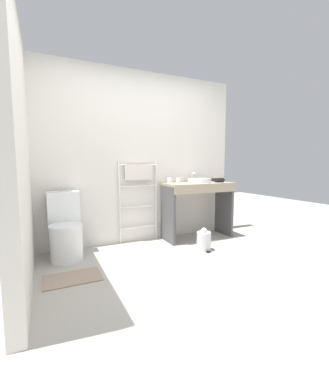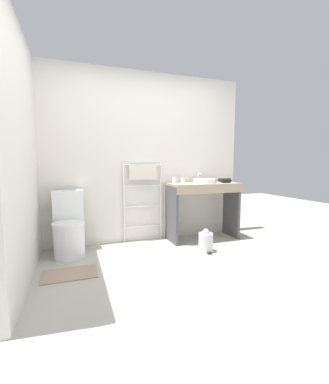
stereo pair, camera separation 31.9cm
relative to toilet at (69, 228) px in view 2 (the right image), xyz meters
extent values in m
plane|color=#A8A399|center=(1.09, -1.21, -0.35)|extent=(12.00, 12.00, 0.00)
cube|color=silver|center=(1.09, 0.38, 0.90)|extent=(3.13, 0.12, 2.50)
cube|color=silver|center=(-0.42, -0.44, 0.90)|extent=(0.12, 2.26, 2.50)
cylinder|color=white|center=(0.00, -0.08, -0.14)|extent=(0.37, 0.37, 0.42)
cylinder|color=white|center=(0.00, -0.08, 0.08)|extent=(0.39, 0.39, 0.02)
cube|color=white|center=(0.00, 0.18, 0.27)|extent=(0.39, 0.18, 0.40)
cylinder|color=silver|center=(0.00, 0.18, 0.48)|extent=(0.05, 0.05, 0.01)
cylinder|color=white|center=(0.77, 0.29, 0.25)|extent=(0.02, 0.02, 1.20)
cylinder|color=white|center=(1.34, 0.29, 0.25)|extent=(0.02, 0.02, 1.20)
cylinder|color=white|center=(1.05, 0.29, -0.13)|extent=(0.57, 0.02, 0.02)
cylinder|color=white|center=(1.05, 0.29, 0.18)|extent=(0.57, 0.02, 0.02)
cylinder|color=white|center=(1.05, 0.29, 0.49)|extent=(0.57, 0.02, 0.02)
cylinder|color=white|center=(1.05, 0.29, 0.80)|extent=(0.57, 0.02, 0.02)
cube|color=silver|center=(1.05, 0.26, 0.70)|extent=(0.41, 0.04, 0.23)
cube|color=gray|center=(1.94, 0.06, 0.51)|extent=(1.07, 0.51, 0.03)
cube|color=gray|center=(1.94, -0.18, 0.44)|extent=(1.07, 0.02, 0.10)
cube|color=#4C4C4F|center=(1.43, 0.06, 0.07)|extent=(0.04, 0.43, 0.84)
cube|color=#4C4C4F|center=(2.46, 0.06, 0.07)|extent=(0.04, 0.43, 0.84)
cylinder|color=white|center=(1.97, 0.07, 0.56)|extent=(0.35, 0.35, 0.06)
cylinder|color=silver|center=(1.97, 0.07, 0.59)|extent=(0.29, 0.29, 0.01)
cylinder|color=silver|center=(1.97, 0.28, 0.60)|extent=(0.02, 0.02, 0.15)
cylinder|color=silver|center=(1.97, 0.23, 0.66)|extent=(0.02, 0.09, 0.02)
cylinder|color=white|center=(1.53, 0.20, 0.57)|extent=(0.08, 0.08, 0.09)
cylinder|color=white|center=(1.65, 0.15, 0.57)|extent=(0.08, 0.08, 0.08)
cylinder|color=black|center=(2.29, -0.02, 0.56)|extent=(0.14, 0.07, 0.07)
cone|color=black|center=(2.39, -0.02, 0.56)|extent=(0.05, 0.06, 0.06)
cube|color=black|center=(2.26, 0.07, 0.56)|extent=(0.04, 0.11, 0.05)
cylinder|color=silver|center=(1.70, -0.48, -0.22)|extent=(0.19, 0.19, 0.25)
sphere|color=silver|center=(1.70, -0.48, -0.08)|extent=(0.09, 0.09, 0.09)
cube|color=black|center=(1.70, -0.59, -0.33)|extent=(0.05, 0.04, 0.02)
cube|color=gray|center=(0.00, -0.63, -0.34)|extent=(0.56, 0.36, 0.01)
camera|label=1|loc=(-0.22, -3.29, 0.82)|focal=24.00mm
camera|label=2|loc=(0.07, -3.41, 0.82)|focal=24.00mm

